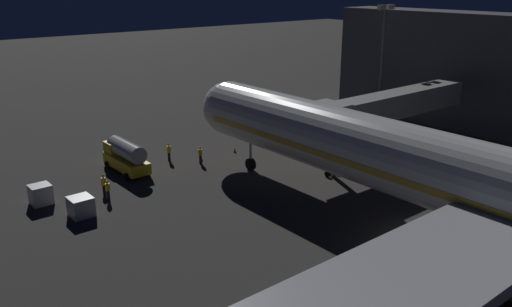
% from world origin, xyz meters
% --- Properties ---
extents(ground_plane, '(320.00, 320.00, 0.00)m').
position_xyz_m(ground_plane, '(0.00, 0.00, 0.00)').
color(ground_plane, '#383533').
extents(jet_bridge, '(22.50, 3.40, 7.19)m').
position_xyz_m(jet_bridge, '(-12.05, -13.25, 5.66)').
color(jet_bridge, '#9E9E99').
rests_on(jet_bridge, ground_plane).
extents(apron_floodlight_mast, '(2.90, 0.50, 14.95)m').
position_xyz_m(apron_floodlight_mast, '(-25.50, -23.84, 8.86)').
color(apron_floodlight_mast, '#59595E').
rests_on(apron_floodlight_mast, ground_plane).
extents(fuel_tanker, '(2.46, 6.24, 3.15)m').
position_xyz_m(fuel_tanker, '(9.67, -26.91, 1.65)').
color(fuel_tanker, yellow).
rests_on(fuel_tanker, ground_plane).
extents(baggage_container_near_belt, '(1.74, 1.76, 1.60)m').
position_xyz_m(baggage_container_near_belt, '(17.12, -19.63, 0.80)').
color(baggage_container_near_belt, '#B7BABF').
rests_on(baggage_container_near_belt, ground_plane).
extents(baggage_container_mid_row, '(1.66, 1.56, 1.67)m').
position_xyz_m(baggage_container_mid_row, '(18.80, -24.09, 0.84)').
color(baggage_container_mid_row, '#B7BABF').
rests_on(baggage_container_mid_row, ground_plane).
extents(ground_crew_near_nose_gear, '(0.40, 0.40, 1.77)m').
position_xyz_m(ground_crew_near_nose_gear, '(2.72, -24.22, 0.97)').
color(ground_crew_near_nose_gear, black).
rests_on(ground_crew_near_nose_gear, ground_plane).
extents(ground_crew_by_belt_loader, '(0.40, 0.40, 1.80)m').
position_xyz_m(ground_crew_by_belt_loader, '(14.12, -21.21, 0.99)').
color(ground_crew_by_belt_loader, black).
rests_on(ground_crew_by_belt_loader, ground_plane).
extents(ground_crew_under_port_wing, '(0.40, 0.40, 1.76)m').
position_xyz_m(ground_crew_under_port_wing, '(13.77, -22.86, 0.96)').
color(ground_crew_under_port_wing, black).
rests_on(ground_crew_under_port_wing, ground_plane).
extents(ground_crew_by_tug, '(0.40, 0.40, 1.87)m').
position_xyz_m(ground_crew_by_tug, '(4.80, -26.95, 1.03)').
color(ground_crew_by_tug, black).
rests_on(ground_crew_by_tug, ground_plane).
extents(traffic_cone_nose_port, '(0.36, 0.36, 0.55)m').
position_xyz_m(traffic_cone_nose_port, '(-2.20, -24.88, 0.28)').
color(traffic_cone_nose_port, orange).
rests_on(traffic_cone_nose_port, ground_plane).
extents(traffic_cone_nose_starboard, '(0.36, 0.36, 0.55)m').
position_xyz_m(traffic_cone_nose_starboard, '(2.20, -24.88, 0.28)').
color(traffic_cone_nose_starboard, orange).
rests_on(traffic_cone_nose_starboard, ground_plane).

